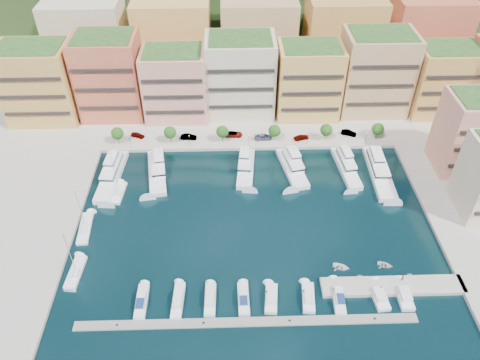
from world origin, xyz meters
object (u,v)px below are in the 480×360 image
Objects in this scene: lamppost_4 at (366,136)px; sailboat_1 at (85,229)px; tree_1 at (170,132)px; lamppost_3 at (308,137)px; person_1 at (402,278)px; person_0 at (381,288)px; lamppost_0 at (130,140)px; tender_3 at (409,275)px; car_5 at (349,133)px; car_0 at (138,135)px; car_2 at (234,134)px; yacht_5 at (346,165)px; cruiser_1 at (142,302)px; yacht_0 at (112,173)px; car_3 at (264,137)px; yacht_3 at (246,166)px; tree_4 at (326,130)px; car_4 at (301,137)px; yacht_6 at (379,170)px; tender_0 at (341,267)px; cruiser_9 at (404,295)px; cruiser_5 at (271,299)px; cruiser_8 at (379,296)px; tender_1 at (360,276)px; cruiser_3 at (210,300)px; tender_2 at (385,265)px; tree_3 at (274,131)px; sailboat_2 at (119,194)px; car_1 at (189,137)px; tree_5 at (378,129)px; cruiser_7 at (338,297)px; lamppost_2 at (249,138)px; cruiser_4 at (244,299)px; lamppost_1 at (189,139)px; yacht_1 at (157,170)px; yacht_4 at (292,166)px; sailboat_0 at (76,273)px; cruiser_2 at (178,301)px; tree_0 at (117,133)px.

sailboat_1 reaches higher than lamppost_4.
tree_1 reaches higher than lamppost_4.
lamppost_3 is (42.00, -2.30, -0.92)m from tree_1.
person_0 is at bearing 6.61° from person_1.
lamppost_0 and lamppost_3 have the same top height.
tender_3 is 54.98m from car_5.
car_0 is 0.78× the size of car_2.
cruiser_1 is at bearing -139.91° from yacht_5.
lamppost_3 is 58.98m from yacht_0.
lamppost_0 reaches higher than car_3.
car_0 is at bearing 93.02° from car_2.
sailboat_1 is (-41.52, -23.12, -0.91)m from yacht_3.
car_4 is (-7.42, 0.52, -2.93)m from tree_4.
yacht_3 reaches higher than car_0.
yacht_6 is 6.06× the size of tender_0.
yacht_6 is 43.10m from cruiser_9.
car_2 is at bearing 96.67° from cruiser_5.
cruiser_8 is 6.23m from tender_1.
cruiser_3 is (-38.66, -45.01, -0.66)m from yacht_5.
tree_3 is at bearing 45.26° from tender_2.
car_5 is (12.37, 52.19, 1.38)m from tender_0.
sailboat_2 reaches higher than tender_3.
tree_5 is at bearing -85.97° from car_1.
car_5 is (57.42, 60.57, 1.22)m from cruiser_1.
tree_3 reaches higher than cruiser_7.
lamppost_0 and lamppost_2 have the same top height.
tree_5 is 58.56m from person_0.
sailboat_1 is (-18.77, -35.65, -4.44)m from tree_1.
cruiser_4 is at bearing -133.44° from yacht_6.
lamppost_1 is 72.80m from tender_3.
tree_3 reaches higher than yacht_6.
lamppost_1 is 65.19m from tender_1.
yacht_1 is 12.46× the size of person_0.
lamppost_0 is 14.75m from yacht_1.
cruiser_4 is 2.09× the size of tender_0.
yacht_4 is 5.30× the size of tender_2.
cruiser_9 is at bearing -134.24° from car_1.
sailboat_2 is (-76.50, -22.57, -4.43)m from tree_5.
tree_3 is at bearing 84.68° from cruiser_5.
sailboat_0 is (-44.43, 8.50, -0.24)m from cruiser_5.
car_4 is (35.19, -1.16, -0.01)m from car_1.
car_2 is (-36.25, 60.98, 1.23)m from cruiser_9.
cruiser_4 is (14.53, -55.81, -3.26)m from lamppost_1.
cruiser_2 is at bearing 171.49° from car_2.
tree_0 reaches higher than person_1.
cruiser_4 is 0.62× the size of sailboat_2.
car_3 is at bearing -69.45° from car_0.
car_1 is 0.86× the size of car_3.
tender_1 is 55.61m from car_5.
lamppost_2 is at bearing 115.15° from cruiser_8.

